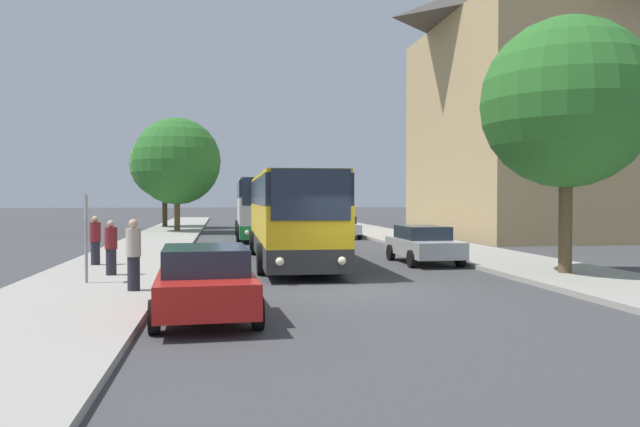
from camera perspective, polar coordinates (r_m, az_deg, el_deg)
ground_plane at (r=16.31m, az=3.55°, el=-7.12°), size 300.00×300.00×0.00m
sidewalk_left at (r=16.31m, az=-21.42°, el=-6.95°), size 4.00×120.00×0.15m
sidewalk_right at (r=19.06m, az=24.68°, el=-5.78°), size 4.00×120.00×0.15m
building_right_background at (r=43.28m, az=21.29°, el=10.11°), size 15.92×15.54×18.08m
bus_front at (r=23.27m, az=-2.73°, el=-0.24°), size 2.89×12.07×3.27m
bus_middle at (r=37.41m, az=-5.53°, el=0.56°), size 2.95×10.64×3.51m
parked_car_left_curb at (r=12.79m, az=-10.46°, el=-6.05°), size 2.20×4.46×1.45m
parked_car_right_near at (r=23.43m, az=9.43°, el=-2.74°), size 2.01×4.26×1.39m
parked_car_right_far at (r=37.86m, az=1.99°, el=-1.18°), size 2.08×4.31×1.34m
bus_stop_sign at (r=17.80m, az=-20.61°, el=-1.24°), size 0.08×0.45×2.37m
pedestrian_waiting_near at (r=19.42m, az=-18.56°, el=-2.96°), size 0.36×0.36×1.62m
pedestrian_waiting_far at (r=15.97m, az=-16.68°, el=-3.61°), size 0.36×0.36×1.76m
pedestrian_walking_back at (r=22.56m, az=-19.86°, el=-2.31°), size 0.36×0.36×1.67m
tree_left_near at (r=51.66m, az=-14.03°, el=4.41°), size 5.51×5.51×7.78m
tree_left_far at (r=44.61m, az=-12.96°, el=4.68°), size 6.04×6.04×7.87m
tree_right_near at (r=20.57m, az=21.61°, el=9.34°), size 5.15×5.15×7.73m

